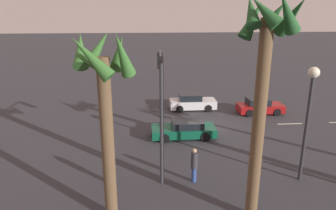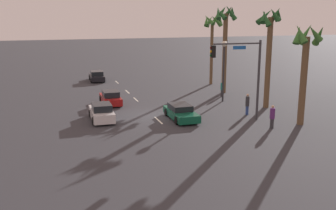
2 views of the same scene
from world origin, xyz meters
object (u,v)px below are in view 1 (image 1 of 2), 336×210
at_px(palm_tree_1, 105,94).
at_px(palm_tree_3, 265,67).
at_px(car_0, 192,102).
at_px(streetlamp, 310,103).
at_px(car_1, 184,129).
at_px(pedestrian_2, 194,164).
at_px(car_3, 260,106).
at_px(pedestrian_1, 109,167).
at_px(traffic_signal, 161,94).

height_order(palm_tree_1, palm_tree_3, palm_tree_3).
xyz_separation_m(car_0, palm_tree_3, (-0.14, 15.58, 5.92)).
bearing_deg(palm_tree_1, car_0, -111.53).
bearing_deg(car_0, streetlamp, 106.27).
xyz_separation_m(car_1, pedestrian_2, (0.33, 6.06, 0.42)).
height_order(car_1, streetlamp, streetlamp).
height_order(car_3, palm_tree_1, palm_tree_1).
bearing_deg(palm_tree_3, streetlamp, -142.19).
bearing_deg(car_3, palm_tree_3, 68.19).
relative_size(pedestrian_1, palm_tree_3, 0.20).
relative_size(traffic_signal, palm_tree_1, 0.83).
xyz_separation_m(car_0, pedestrian_1, (6.31, 12.30, 0.30)).
relative_size(car_0, car_3, 1.06).
xyz_separation_m(car_1, palm_tree_1, (4.37, 8.73, 4.99)).
bearing_deg(streetlamp, traffic_signal, -12.98).
bearing_deg(car_1, pedestrian_1, 51.21).
distance_m(pedestrian_1, palm_tree_3, 9.17).
relative_size(car_1, streetlamp, 0.74).
height_order(traffic_signal, pedestrian_2, traffic_signal).
distance_m(streetlamp, pedestrian_1, 10.59).
relative_size(car_1, palm_tree_1, 0.56).
bearing_deg(car_1, palm_tree_3, 100.82).
relative_size(streetlamp, pedestrian_1, 3.30).
distance_m(car_0, palm_tree_1, 17.03).
xyz_separation_m(car_3, streetlamp, (1.97, 11.12, 3.63)).
bearing_deg(palm_tree_1, streetlamp, -166.24).
xyz_separation_m(streetlamp, pedestrian_1, (10.05, -0.50, -3.30)).
bearing_deg(pedestrian_2, car_3, -125.19).
height_order(streetlamp, pedestrian_2, streetlamp).
xyz_separation_m(streetlamp, palm_tree_3, (3.60, 2.79, 2.33)).
bearing_deg(palm_tree_1, car_1, -116.62).
xyz_separation_m(traffic_signal, palm_tree_1, (2.43, 4.06, 1.13)).
bearing_deg(car_0, palm_tree_1, 68.47).
bearing_deg(traffic_signal, car_1, -112.59).
height_order(car_0, palm_tree_3, palm_tree_3).
bearing_deg(pedestrian_1, car_0, -117.18).
height_order(car_1, pedestrian_1, pedestrian_1).
bearing_deg(pedestrian_1, car_1, -128.79).
height_order(pedestrian_1, pedestrian_2, pedestrian_2).
xyz_separation_m(car_0, palm_tree_1, (5.98, 15.17, 4.90)).
bearing_deg(streetlamp, car_3, -100.05).
height_order(car_1, pedestrian_2, pedestrian_2).
distance_m(car_1, pedestrian_1, 7.52).
relative_size(car_0, pedestrian_1, 2.26).
bearing_deg(streetlamp, pedestrian_1, -2.82).
relative_size(car_0, traffic_signal, 0.63).
bearing_deg(traffic_signal, streetlamp, 167.02).
xyz_separation_m(car_1, car_3, (-7.32, -4.77, 0.05)).
distance_m(car_1, streetlamp, 9.08).
bearing_deg(pedestrian_1, pedestrian_2, 177.25).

